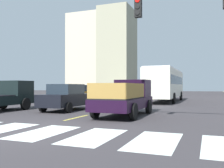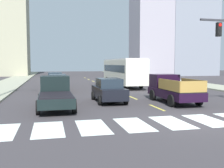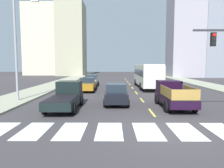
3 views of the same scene
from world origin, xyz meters
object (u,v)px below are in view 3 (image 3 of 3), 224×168
at_px(city_bus, 147,74).
at_px(sedan_far, 116,94).
at_px(pickup_dark, 66,96).
at_px(pickup_stakebed, 173,95).
at_px(streetlight_left, 17,45).
at_px(sedan_near_left, 92,81).
at_px(sedan_mid, 88,84).

xyz_separation_m(city_bus, sedan_far, (-4.46, -11.93, -1.09)).
distance_m(pickup_dark, sedan_far, 4.15).
relative_size(city_bus, sedan_far, 2.45).
bearing_deg(sedan_far, city_bus, 69.95).
height_order(pickup_stakebed, city_bus, city_bus).
bearing_deg(sedan_far, pickup_dark, -155.75).
relative_size(city_bus, streetlight_left, 1.20).
xyz_separation_m(pickup_dark, sedan_far, (3.80, 1.68, -0.06)).
bearing_deg(city_bus, sedan_far, -111.21).
relative_size(sedan_near_left, streetlight_left, 0.49).
height_order(pickup_dark, sedan_mid, pickup_dark).
xyz_separation_m(pickup_dark, sedan_mid, (0.39, 9.78, -0.06)).
distance_m(pickup_stakebed, sedan_near_left, 17.01).
distance_m(sedan_mid, sedan_far, 8.79).
height_order(city_bus, sedan_mid, city_bus).
xyz_separation_m(sedan_near_left, streetlight_left, (-5.02, -13.01, 4.11)).
relative_size(pickup_stakebed, city_bus, 0.48).
xyz_separation_m(city_bus, sedan_mid, (-7.86, -3.82, -1.09)).
bearing_deg(sedan_near_left, pickup_dark, -88.95).
distance_m(pickup_stakebed, sedan_mid, 12.05).
distance_m(pickup_dark, sedan_mid, 9.79).
distance_m(pickup_stakebed, pickup_dark, 8.24).
distance_m(pickup_stakebed, city_bus, 13.03).
relative_size(pickup_dark, city_bus, 0.48).
bearing_deg(streetlight_left, sedan_near_left, 68.90).
xyz_separation_m(city_bus, sedan_near_left, (-7.99, 2.06, -1.09)).
height_order(sedan_mid, streetlight_left, streetlight_left).
distance_m(pickup_dark, streetlight_left, 6.78).
relative_size(city_bus, sedan_mid, 2.45).
bearing_deg(streetlight_left, city_bus, 40.10).
bearing_deg(sedan_mid, pickup_stakebed, -51.53).
relative_size(pickup_dark, sedan_far, 1.18).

